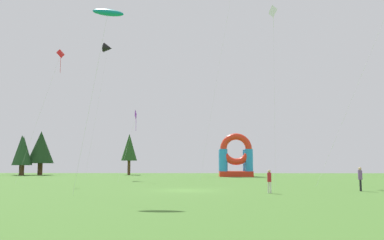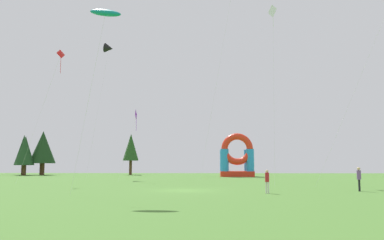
{
  "view_description": "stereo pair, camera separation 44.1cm",
  "coord_description": "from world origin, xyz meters",
  "px_view_note": "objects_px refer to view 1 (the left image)",
  "views": [
    {
      "loc": [
        1.42,
        -32.54,
        2.12
      ],
      "look_at": [
        0.0,
        14.82,
        7.3
      ],
      "focal_mm": 37.56,
      "sensor_mm": 36.0,
      "label": 1
    },
    {
      "loc": [
        1.86,
        -32.52,
        2.12
      ],
      "look_at": [
        0.0,
        14.82,
        7.3
      ],
      "focal_mm": 37.56,
      "sensor_mm": 36.0,
      "label": 2
    }
  ],
  "objects_px": {
    "kite_white_diamond": "(274,14)",
    "person_left_edge": "(269,179)",
    "kite_red_diamond": "(61,56)",
    "kite_purple_diamond": "(137,116)",
    "inflatable_yellow_castle": "(236,160)",
    "person_far_side": "(360,177)",
    "kite_teal_parafoil": "(108,13)",
    "kite_black_delta": "(108,48)"
  },
  "relations": [
    {
      "from": "kite_white_diamond",
      "to": "kite_red_diamond",
      "type": "height_order",
      "value": "kite_white_diamond"
    },
    {
      "from": "person_left_edge",
      "to": "kite_teal_parafoil",
      "type": "bearing_deg",
      "value": -136.92
    },
    {
      "from": "kite_black_delta",
      "to": "person_far_side",
      "type": "relative_size",
      "value": 11.54
    },
    {
      "from": "kite_teal_parafoil",
      "to": "person_far_side",
      "type": "height_order",
      "value": "kite_teal_parafoil"
    },
    {
      "from": "kite_purple_diamond",
      "to": "person_far_side",
      "type": "bearing_deg",
      "value": -40.45
    },
    {
      "from": "kite_teal_parafoil",
      "to": "person_far_side",
      "type": "xyz_separation_m",
      "value": [
        18.87,
        5.17,
        -11.5
      ]
    },
    {
      "from": "inflatable_yellow_castle",
      "to": "kite_black_delta",
      "type": "bearing_deg",
      "value": -165.47
    },
    {
      "from": "kite_white_diamond",
      "to": "person_left_edge",
      "type": "height_order",
      "value": "kite_white_diamond"
    },
    {
      "from": "kite_white_diamond",
      "to": "person_left_edge",
      "type": "xyz_separation_m",
      "value": [
        -2.86,
        -12.51,
        -17.25
      ]
    },
    {
      "from": "inflatable_yellow_castle",
      "to": "kite_teal_parafoil",
      "type": "bearing_deg",
      "value": -106.29
    },
    {
      "from": "inflatable_yellow_castle",
      "to": "kite_purple_diamond",
      "type": "bearing_deg",
      "value": -126.87
    },
    {
      "from": "kite_purple_diamond",
      "to": "kite_black_delta",
      "type": "height_order",
      "value": "kite_black_delta"
    },
    {
      "from": "person_far_side",
      "to": "person_left_edge",
      "type": "bearing_deg",
      "value": 119.84
    },
    {
      "from": "kite_white_diamond",
      "to": "person_far_side",
      "type": "distance_m",
      "value": 20.4
    },
    {
      "from": "person_left_edge",
      "to": "kite_purple_diamond",
      "type": "bearing_deg",
      "value": 153.05
    },
    {
      "from": "kite_red_diamond",
      "to": "kite_teal_parafoil",
      "type": "xyz_separation_m",
      "value": [
        9.6,
        -17.23,
        -1.74
      ]
    },
    {
      "from": "inflatable_yellow_castle",
      "to": "person_far_side",
      "type": "bearing_deg",
      "value": -79.15
    },
    {
      "from": "kite_white_diamond",
      "to": "kite_red_diamond",
      "type": "xyz_separation_m",
      "value": [
        -23.86,
        2.02,
        -3.91
      ]
    },
    {
      "from": "kite_red_diamond",
      "to": "kite_purple_diamond",
      "type": "height_order",
      "value": "kite_red_diamond"
    },
    {
      "from": "kite_purple_diamond",
      "to": "person_left_edge",
      "type": "height_order",
      "value": "kite_purple_diamond"
    },
    {
      "from": "kite_teal_parafoil",
      "to": "person_far_side",
      "type": "bearing_deg",
      "value": 15.32
    },
    {
      "from": "kite_red_diamond",
      "to": "kite_black_delta",
      "type": "distance_m",
      "value": 19.5
    },
    {
      "from": "kite_red_diamond",
      "to": "kite_teal_parafoil",
      "type": "distance_m",
      "value": 19.8
    },
    {
      "from": "kite_black_delta",
      "to": "kite_teal_parafoil",
      "type": "xyz_separation_m",
      "value": [
        8.76,
        -35.66,
        -8.04
      ]
    },
    {
      "from": "kite_teal_parafoil",
      "to": "person_far_side",
      "type": "relative_size",
      "value": 7.05
    },
    {
      "from": "kite_red_diamond",
      "to": "inflatable_yellow_castle",
      "type": "distance_m",
      "value": 34.18
    },
    {
      "from": "kite_black_delta",
      "to": "person_far_side",
      "type": "height_order",
      "value": "kite_black_delta"
    },
    {
      "from": "kite_white_diamond",
      "to": "kite_black_delta",
      "type": "height_order",
      "value": "kite_black_delta"
    },
    {
      "from": "kite_black_delta",
      "to": "kite_teal_parafoil",
      "type": "bearing_deg",
      "value": -76.19
    },
    {
      "from": "person_left_edge",
      "to": "inflatable_yellow_castle",
      "type": "relative_size",
      "value": 0.24
    },
    {
      "from": "kite_red_diamond",
      "to": "kite_purple_diamond",
      "type": "relative_size",
      "value": 1.73
    },
    {
      "from": "person_left_edge",
      "to": "inflatable_yellow_castle",
      "type": "height_order",
      "value": "inflatable_yellow_castle"
    },
    {
      "from": "kite_purple_diamond",
      "to": "kite_black_delta",
      "type": "bearing_deg",
      "value": 118.52
    },
    {
      "from": "kite_red_diamond",
      "to": "kite_purple_diamond",
      "type": "xyz_separation_m",
      "value": [
        7.86,
        5.51,
        -6.22
      ]
    },
    {
      "from": "kite_white_diamond",
      "to": "person_left_edge",
      "type": "bearing_deg",
      "value": -102.87
    },
    {
      "from": "kite_black_delta",
      "to": "inflatable_yellow_castle",
      "type": "xyz_separation_m",
      "value": [
        20.75,
        5.38,
        -17.93
      ]
    },
    {
      "from": "kite_white_diamond",
      "to": "kite_teal_parafoil",
      "type": "xyz_separation_m",
      "value": [
        -14.26,
        -15.21,
        -5.65
      ]
    },
    {
      "from": "kite_white_diamond",
      "to": "kite_black_delta",
      "type": "bearing_deg",
      "value": 138.38
    },
    {
      "from": "kite_red_diamond",
      "to": "kite_purple_diamond",
      "type": "distance_m",
      "value": 11.44
    },
    {
      "from": "kite_black_delta",
      "to": "kite_teal_parafoil",
      "type": "distance_m",
      "value": 37.59
    },
    {
      "from": "kite_red_diamond",
      "to": "person_far_side",
      "type": "relative_size",
      "value": 8.04
    },
    {
      "from": "kite_teal_parafoil",
      "to": "person_left_edge",
      "type": "xyz_separation_m",
      "value": [
        11.4,
        2.69,
        -11.6
      ]
    }
  ]
}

